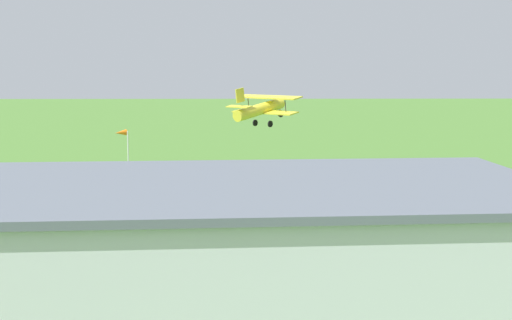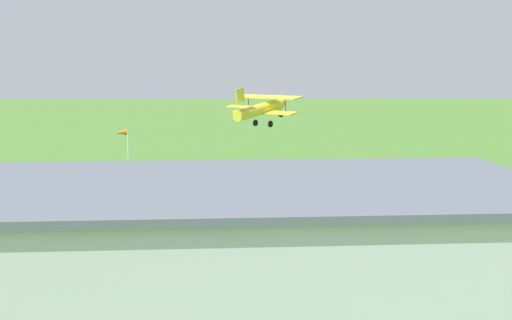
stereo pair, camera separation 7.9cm
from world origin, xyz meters
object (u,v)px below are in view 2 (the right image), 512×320
person_by_parked_cars (310,234)px  biplane (262,108)px  car_black (55,249)px  person_watching_takeoff (47,233)px  person_beside_truck (457,241)px  windsock (122,138)px  person_walking_on_apron (415,234)px  hangar (247,259)px

person_by_parked_cars → biplane: bearing=-80.3°
car_black → person_by_parked_cars: (-17.43, -4.16, -0.07)m
person_watching_takeoff → person_by_parked_cars: size_ratio=1.00×
biplane → person_beside_truck: size_ratio=4.84×
windsock → person_by_parked_cars: bearing=130.9°
person_watching_takeoff → person_beside_truck: bearing=174.1°
person_by_parked_cars → person_walking_on_apron: (-7.55, 0.84, 0.12)m
person_beside_truck → windsock: bearing=-39.1°
car_black → person_walking_on_apron: size_ratio=2.48×
windsock → biplane: bearing=172.8°
person_by_parked_cars → windsock: bearing=-49.1°
car_black → windsock: (-0.40, -23.82, 4.94)m
person_watching_takeoff → person_walking_on_apron: size_ratio=0.88×
person_watching_takeoff → windsock: size_ratio=0.24×
person_beside_truck → person_watching_takeoff: (29.48, -3.04, 0.01)m
biplane → person_by_parked_cars: bearing=99.7°
hangar → windsock: bearing=-71.3°
person_by_parked_cars → person_watching_takeoff: bearing=-2.0°
car_black → person_by_parked_cars: size_ratio=2.83×
car_black → windsock: size_ratio=0.67×
person_walking_on_apron → windsock: (24.58, -20.51, 4.89)m
biplane → windsock: 14.41m
car_black → person_beside_truck: 27.61m
car_black → person_by_parked_cars: bearing=-166.6°
hangar → windsock: 38.58m
windsock → person_walking_on_apron: bearing=140.2°
person_beside_truck → windsock: 35.33m
hangar → biplane: 35.13m
biplane → car_black: (14.37, 22.07, -7.98)m
biplane → person_watching_takeoff: 25.05m
car_black → person_walking_on_apron: bearing=-172.4°
biplane → person_watching_takeoff: biplane is taller
person_watching_takeoff → person_by_parked_cars: (-19.35, 0.67, -0.00)m
person_beside_truck → person_walking_on_apron: 3.00m
windsock → car_black: bearing=89.0°
hangar → person_walking_on_apron: 20.32m
person_by_parked_cars → person_walking_on_apron: person_walking_on_apron is taller
person_watching_takeoff → person_walking_on_apron: 26.95m
person_beside_truck → person_by_parked_cars: size_ratio=0.99×
biplane → windsock: biplane is taller
hangar → car_black: (12.76, -12.66, -2.93)m
biplane → car_black: 27.52m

